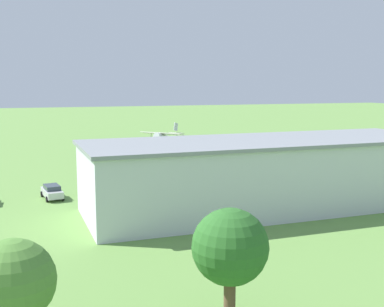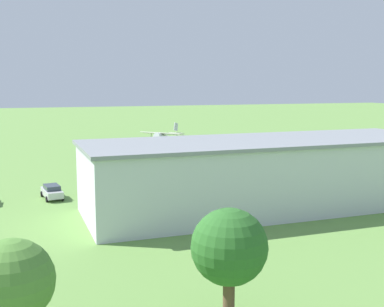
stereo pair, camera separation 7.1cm
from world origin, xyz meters
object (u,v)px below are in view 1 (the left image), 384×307
at_px(hangar, 267,173).
at_px(tree_by_windsock, 13,282).
at_px(person_walking_on_apron, 351,169).
at_px(tree_near_perimeter_road, 230,248).
at_px(car_silver, 52,191).
at_px(person_by_parked_cars, 329,168).
at_px(biplane, 166,139).
at_px(person_at_fence_line, 354,172).
at_px(person_crossing_taxiway, 315,170).

bearing_deg(hangar, tree_by_windsock, 42.90).
bearing_deg(tree_by_windsock, person_walking_on_apron, -141.43).
bearing_deg(tree_near_perimeter_road, car_silver, -77.59).
height_order(person_walking_on_apron, tree_by_windsock, tree_by_windsock).
bearing_deg(person_walking_on_apron, car_silver, 1.69).
height_order(person_by_parked_cars, tree_by_windsock, tree_by_windsock).
bearing_deg(person_by_parked_cars, tree_by_windsock, 41.70).
xyz_separation_m(biplane, person_at_fence_line, (-21.38, 19.25, -3.31)).
distance_m(car_silver, tree_near_perimeter_road, 34.67).
distance_m(biplane, person_walking_on_apron, 28.48).
relative_size(person_crossing_taxiway, tree_by_windsock, 0.26).
bearing_deg(person_crossing_taxiway, biplane, -41.80).
height_order(hangar, biplane, hangar).
relative_size(hangar, person_at_fence_line, 22.54).
relative_size(person_by_parked_cars, tree_by_windsock, 0.27).
relative_size(tree_near_perimeter_road, tree_by_windsock, 1.05).
bearing_deg(person_by_parked_cars, hangar, 39.99).
distance_m(person_walking_on_apron, person_at_fence_line, 2.34).
bearing_deg(person_by_parked_cars, tree_near_perimeter_road, 49.56).
xyz_separation_m(biplane, car_silver, (18.73, 18.39, -3.34)).
bearing_deg(car_silver, person_crossing_taxiway, -175.62).
relative_size(biplane, person_at_fence_line, 4.45).
height_order(person_by_parked_cars, person_at_fence_line, person_at_fence_line).
relative_size(car_silver, person_at_fence_line, 2.66).
relative_size(person_by_parked_cars, tree_near_perimeter_road, 0.25).
distance_m(tree_near_perimeter_road, tree_by_windsock, 10.86).
bearing_deg(person_crossing_taxiway, person_by_parked_cars, -165.24).
relative_size(person_at_fence_line, tree_by_windsock, 0.28).
bearing_deg(biplane, person_crossing_taxiway, 138.20).
bearing_deg(car_silver, hangar, 151.52).
distance_m(person_at_fence_line, tree_by_windsock, 55.05).
relative_size(person_at_fence_line, tree_near_perimeter_road, 0.26).
distance_m(person_walking_on_apron, person_crossing_taxiway, 5.24).
distance_m(person_crossing_taxiway, tree_by_windsock, 54.43).
height_order(hangar, person_by_parked_cars, hangar).
bearing_deg(tree_by_windsock, person_by_parked_cars, -138.30).
xyz_separation_m(person_walking_on_apron, tree_by_windsock, (44.63, 35.60, 3.37)).
bearing_deg(person_crossing_taxiway, car_silver, 4.38).
height_order(person_by_parked_cars, tree_near_perimeter_road, tree_near_perimeter_road).
bearing_deg(biplane, tree_by_windsock, 67.22).
relative_size(person_by_parked_cars, person_crossing_taxiway, 1.01).
height_order(car_silver, person_at_fence_line, person_at_fence_line).
xyz_separation_m(hangar, car_silver, (21.20, -11.50, -2.81)).
bearing_deg(person_at_fence_line, tree_near_perimeter_road, 45.11).
bearing_deg(hangar, person_at_fence_line, -150.64).
xyz_separation_m(car_silver, person_crossing_taxiway, (-36.20, -2.78, -0.02)).
xyz_separation_m(person_walking_on_apron, person_by_parked_cars, (2.07, -2.33, 0.01)).
xyz_separation_m(biplane, person_by_parked_cars, (-20.40, 14.84, -3.36)).
distance_m(hangar, biplane, 30.00).
distance_m(hangar, person_crossing_taxiway, 20.90).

